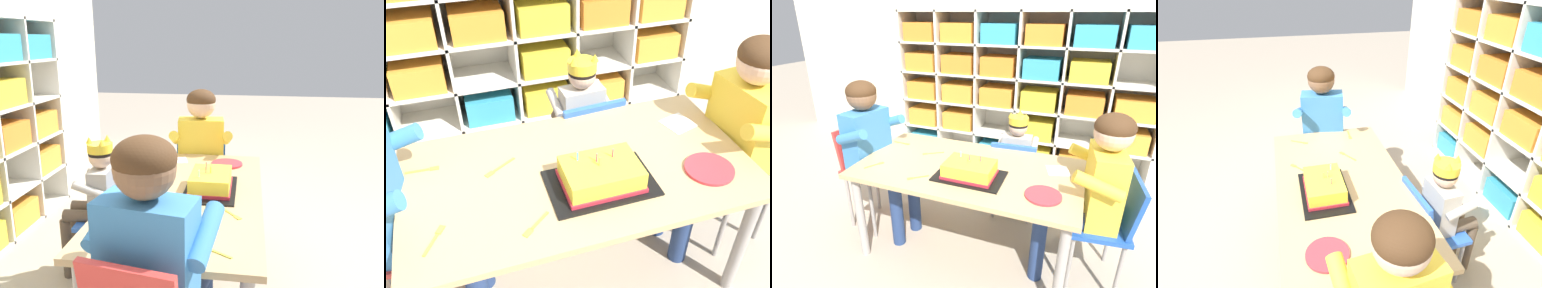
% 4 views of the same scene
% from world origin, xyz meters
% --- Properties ---
extents(ground, '(16.00, 16.00, 0.00)m').
position_xyz_m(ground, '(0.00, 0.00, 0.00)').
color(ground, tan).
extents(classroom_back_wall, '(5.94, 0.10, 2.66)m').
position_xyz_m(classroom_back_wall, '(0.00, 1.68, 1.33)').
color(classroom_back_wall, beige).
rests_on(classroom_back_wall, ground).
extents(storage_cubby_shelf, '(2.47, 0.37, 1.50)m').
position_xyz_m(storage_cubby_shelf, '(-0.05, 1.44, 0.76)').
color(storage_cubby_shelf, silver).
rests_on(storage_cubby_shelf, ground).
extents(activity_table, '(1.33, 0.73, 0.61)m').
position_xyz_m(activity_table, '(0.00, 0.00, 0.54)').
color(activity_table, tan).
rests_on(activity_table, ground).
extents(classroom_chair_blue, '(0.35, 0.33, 0.64)m').
position_xyz_m(classroom_chair_blue, '(0.19, 0.45, 0.38)').
color(classroom_chair_blue, blue).
rests_on(classroom_chair_blue, ground).
extents(child_with_crown, '(0.31, 0.31, 0.83)m').
position_xyz_m(child_with_crown, '(0.18, 0.56, 0.52)').
color(child_with_crown, '#B2ADA3').
rests_on(child_with_crown, ground).
extents(classroom_chair_adult_side, '(0.36, 0.37, 0.75)m').
position_xyz_m(classroom_chair_adult_side, '(-0.79, 0.02, 0.47)').
color(classroom_chair_adult_side, red).
rests_on(classroom_chair_adult_side, ground).
extents(adult_helper_seated, '(0.46, 0.44, 1.08)m').
position_xyz_m(adult_helper_seated, '(-0.68, -0.00, 0.68)').
color(adult_helper_seated, '#3D7FBC').
rests_on(adult_helper_seated, ground).
extents(classroom_chair_guest_side, '(0.37, 0.41, 0.69)m').
position_xyz_m(classroom_chair_guest_side, '(0.81, 0.03, 0.43)').
color(classroom_chair_guest_side, '#1E4CA8').
rests_on(classroom_chair_guest_side, ground).
extents(guest_at_table_side, '(0.45, 0.43, 1.03)m').
position_xyz_m(guest_at_table_side, '(0.70, 0.02, 0.64)').
color(guest_at_table_side, yellow).
rests_on(guest_at_table_side, ground).
extents(birthday_cake_on_tray, '(0.39, 0.25, 0.13)m').
position_xyz_m(birthday_cake_on_tray, '(0.05, -0.11, 0.65)').
color(birthday_cake_on_tray, black).
rests_on(birthday_cake_on_tray, activity_table).
extents(paper_plate_stack, '(0.19, 0.19, 0.01)m').
position_xyz_m(paper_plate_stack, '(0.47, -0.16, 0.62)').
color(paper_plate_stack, '#DB333D').
rests_on(paper_plate_stack, activity_table).
extents(paper_napkin_square, '(0.15, 0.15, 0.00)m').
position_xyz_m(paper_napkin_square, '(0.51, 0.15, 0.61)').
color(paper_napkin_square, white).
rests_on(paper_napkin_square, activity_table).
extents(fork_by_napkin, '(0.13, 0.09, 0.00)m').
position_xyz_m(fork_by_napkin, '(-0.29, 0.09, 0.61)').
color(fork_by_napkin, yellow).
rests_on(fork_by_napkin, activity_table).
extents(fork_scattered_mid_table, '(0.08, 0.12, 0.00)m').
position_xyz_m(fork_scattered_mid_table, '(-0.54, -0.18, 0.61)').
color(fork_scattered_mid_table, yellow).
rests_on(fork_scattered_mid_table, activity_table).
extents(fork_near_child_seat, '(0.11, 0.09, 0.00)m').
position_xyz_m(fork_near_child_seat, '(-0.23, -0.23, 0.61)').
color(fork_near_child_seat, yellow).
rests_on(fork_near_child_seat, activity_table).
extents(fork_beside_plate_stack, '(0.13, 0.02, 0.00)m').
position_xyz_m(fork_beside_plate_stack, '(-0.56, 0.17, 0.61)').
color(fork_beside_plate_stack, yellow).
rests_on(fork_beside_plate_stack, activity_table).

